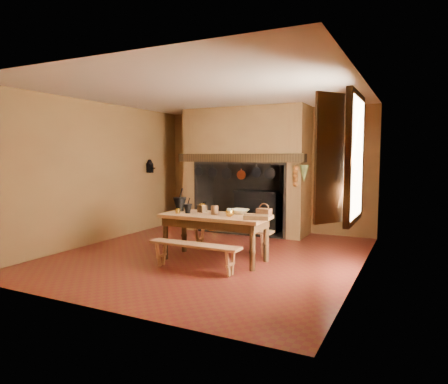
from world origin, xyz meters
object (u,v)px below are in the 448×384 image
(iron_range, at_px, (259,210))
(wicker_basket, at_px, (264,212))
(bench_front, at_px, (194,250))
(mixing_bowl, at_px, (239,211))
(work_table, at_px, (215,222))
(coffee_grinder, at_px, (202,208))

(iron_range, relative_size, wicker_basket, 7.00)
(iron_range, height_order, wicker_basket, iron_range)
(bench_front, relative_size, mixing_bowl, 4.73)
(work_table, height_order, mixing_bowl, mixing_bowl)
(work_table, xyz_separation_m, wicker_basket, (0.79, 0.20, 0.19))
(mixing_bowl, bearing_deg, iron_range, 103.91)
(iron_range, distance_m, coffee_grinder, 2.60)
(bench_front, height_order, wicker_basket, wicker_basket)
(coffee_grinder, xyz_separation_m, wicker_basket, (1.11, 0.05, -0.01))
(iron_range, bearing_deg, work_table, -83.98)
(coffee_grinder, relative_size, wicker_basket, 0.85)
(work_table, bearing_deg, mixing_bowl, 39.88)
(iron_range, distance_m, work_table, 2.74)
(iron_range, height_order, mixing_bowl, iron_range)
(mixing_bowl, distance_m, wicker_basket, 0.47)
(coffee_grinder, relative_size, mixing_bowl, 0.62)
(work_table, distance_m, mixing_bowl, 0.45)
(iron_range, distance_m, mixing_bowl, 2.55)
(iron_range, xyz_separation_m, mixing_bowl, (0.61, -2.45, 0.32))
(iron_range, height_order, coffee_grinder, iron_range)
(wicker_basket, bearing_deg, bench_front, -128.78)
(work_table, relative_size, wicker_basket, 7.76)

